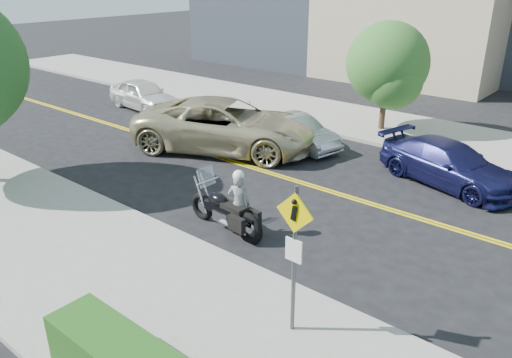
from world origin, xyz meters
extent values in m
plane|color=black|center=(0.00, 0.00, 0.00)|extent=(120.00, 120.00, 0.00)
cube|color=#9E9B91|center=(0.00, -7.50, 0.07)|extent=(60.00, 5.00, 0.15)
cube|color=#9E9B91|center=(0.00, 7.50, 0.07)|extent=(60.00, 5.00, 0.15)
cylinder|color=#4C4C51|center=(4.20, -6.30, 1.65)|extent=(0.08, 0.08, 3.00)
cube|color=#F9D800|center=(4.20, -6.33, 2.65)|extent=(0.78, 0.03, 0.78)
cube|color=white|center=(4.20, -6.33, 1.90)|extent=(0.35, 0.03, 0.45)
imported|color=#AFB0B4|center=(0.70, -3.87, 0.85)|extent=(0.72, 0.61, 1.69)
sphere|color=white|center=(0.70, -3.87, 1.65)|extent=(0.30, 0.30, 0.30)
imported|color=#BEB38B|center=(-4.16, 0.87, 0.99)|extent=(7.81, 5.83, 1.97)
imported|color=white|center=(-11.64, 2.80, 0.74)|extent=(4.49, 2.14, 1.48)
imported|color=#ABADB3|center=(-2.21, 2.85, 0.64)|extent=(4.06, 2.10, 1.27)
imported|color=#1B1C51|center=(3.76, 3.01, 0.70)|extent=(5.15, 3.16, 1.39)
cylinder|color=#382619|center=(-0.56, 6.93, 1.90)|extent=(0.25, 0.25, 3.81)
sphere|color=#2D6620|center=(-0.56, 6.93, 2.97)|extent=(3.43, 3.43, 3.43)
camera|label=1|loc=(8.61, -12.71, 6.52)|focal=35.00mm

